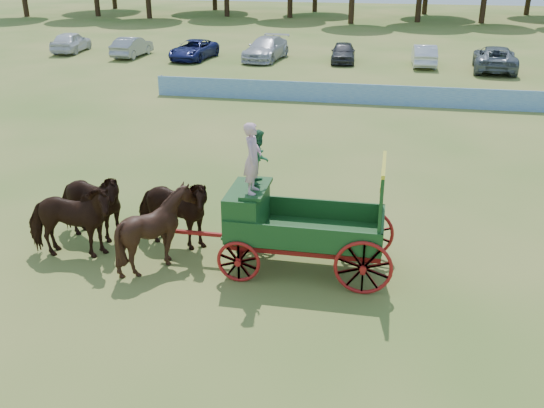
% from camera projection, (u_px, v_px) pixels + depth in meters
% --- Properties ---
extents(ground, '(160.00, 160.00, 0.00)m').
position_uv_depth(ground, '(434.00, 280.00, 14.98)').
color(ground, olive).
rests_on(ground, ground).
extents(horse_lead_left, '(2.59, 1.43, 2.08)m').
position_uv_depth(horse_lead_left, '(70.00, 222.00, 15.69)').
color(horse_lead_left, black).
rests_on(horse_lead_left, ground).
extents(horse_lead_right, '(2.64, 1.62, 2.08)m').
position_uv_depth(horse_lead_right, '(89.00, 205.00, 16.69)').
color(horse_lead_right, black).
rests_on(horse_lead_right, ground).
extents(horse_wheel_left, '(2.18, 2.01, 2.08)m').
position_uv_depth(horse_wheel_left, '(157.00, 229.00, 15.27)').
color(horse_wheel_left, black).
rests_on(horse_wheel_left, ground).
extents(horse_wheel_right, '(2.63, 1.58, 2.08)m').
position_uv_depth(horse_wheel_right, '(172.00, 212.00, 16.26)').
color(horse_wheel_right, black).
rests_on(horse_wheel_right, ground).
extents(farm_dray, '(6.00, 2.00, 3.88)m').
position_uv_depth(farm_dray, '(277.00, 209.00, 15.02)').
color(farm_dray, '#A81E10').
rests_on(farm_dray, ground).
extents(sponsor_banner, '(26.00, 0.08, 1.05)m').
position_uv_depth(sponsor_banner, '(397.00, 96.00, 31.21)').
color(sponsor_banner, blue).
rests_on(sponsor_banner, ground).
extents(parked_cars, '(48.84, 7.30, 1.63)m').
position_uv_depth(parked_cars, '(379.00, 54.00, 41.96)').
color(parked_cars, silver).
rests_on(parked_cars, ground).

